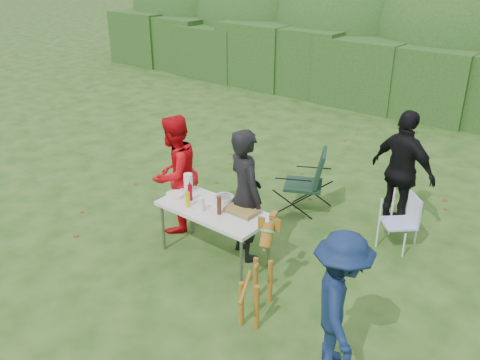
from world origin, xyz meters
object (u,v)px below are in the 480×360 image
Objects in this scene: folding_table at (214,212)px; paper_towel_roll at (188,183)px; lawn_chair at (399,221)px; mustard_bottle at (188,199)px; beer_bottle at (219,205)px; camping_chair at (303,181)px; person_red_jacket at (175,174)px; dog at (256,277)px; person_cook at (245,195)px; child at (340,304)px; person_black_puffy at (403,171)px; ketchup_bottle at (190,193)px.

paper_towel_roll is (-0.61, 0.16, 0.18)m from folding_table.
lawn_chair is 2.92m from paper_towel_roll.
lawn_chair is 2.89m from mustard_bottle.
beer_bottle is (-1.60, -1.89, 0.48)m from lawn_chair.
lawn_chair is at bearing 49.76° from beer_bottle.
camping_chair is at bearing 65.11° from paper_towel_roll.
person_red_jacket reaches higher than dog.
person_cook reaches higher than child.
camping_chair is at bearing 3.48° from child.
beer_bottle is at bearing 65.82° from person_red_jacket.
folding_table is 1.87m from camping_chair.
person_black_puffy reaches higher than lawn_chair.
dog is at bearing 47.32° from child.
person_black_puffy is 2.76m from beer_bottle.
ketchup_bottle is (-2.60, 0.68, 0.10)m from child.
camping_chair is (-0.93, 2.40, 0.04)m from dog.
child is 2.15m from beer_bottle.
dog is 0.96× the size of camping_chair.
child is (3.18, -0.95, -0.11)m from person_red_jacket.
camping_chair is (1.16, 1.60, -0.34)m from person_red_jacket.
beer_bottle reaches higher than folding_table.
paper_towel_roll reaches higher than lawn_chair.
folding_table is at bearing 37.60° from child.
person_red_jacket reaches higher than folding_table.
mustard_bottle is (-1.41, 0.38, 0.36)m from dog.
person_cook is at bearing 41.08° from mustard_bottle.
folding_table is 1.96× the size of lawn_chair.
dog is (0.85, -0.87, -0.42)m from person_cook.
lawn_chair is (2.72, 1.56, -0.48)m from person_red_jacket.
dog is (1.11, -0.54, -0.21)m from folding_table.
mustard_bottle is at bearing -56.73° from ketchup_bottle.
lawn_chair is 3.20× the size of beer_bottle.
lawn_chair is 3.83× the size of mustard_bottle.
mustard_bottle is at bearing 49.67° from person_red_jacket.
child is 2.56m from mustard_bottle.
person_cook reaches higher than mustard_bottle.
person_black_puffy reaches higher than child.
mustard_bottle is (-2.05, -1.99, 0.46)m from lawn_chair.
person_black_puffy is at bearing 56.79° from folding_table.
paper_towel_roll is (-1.72, 0.70, 0.39)m from dog.
person_cook reaches higher than ketchup_bottle.
mustard_bottle is at bearing 0.14° from lawn_chair.
mustard_bottle is 0.77× the size of paper_towel_roll.
person_cook is 0.88m from paper_towel_roll.
camping_chair reaches higher than paper_towel_roll.
person_red_jacket is (-0.98, 0.26, 0.17)m from folding_table.
person_cook is 1.00× the size of person_black_puffy.
paper_towel_roll is (0.37, -0.10, 0.01)m from person_red_jacket.
beer_bottle is at bearing -23.42° from folding_table.
person_black_puffy is at bearing 53.78° from mustard_bottle.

